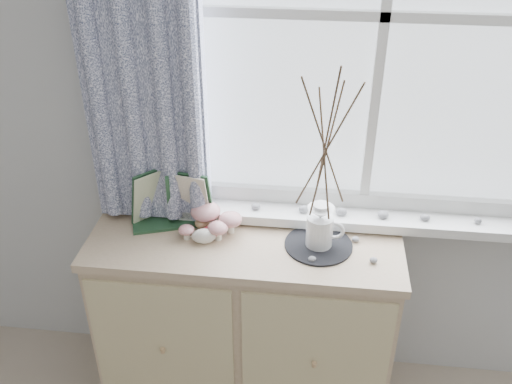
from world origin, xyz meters
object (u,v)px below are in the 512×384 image
toadstool_cluster (212,218)px  twig_pitcher (326,143)px  sideboard (245,322)px  botanical_book (168,201)px

toadstool_cluster → twig_pitcher: 0.55m
sideboard → botanical_book: 0.63m
sideboard → toadstool_cluster: toadstool_cluster is taller
botanical_book → toadstool_cluster: bearing=-20.3°
botanical_book → twig_pitcher: 0.66m
sideboard → toadstool_cluster: 0.51m
botanical_book → toadstool_cluster: botanical_book is taller
sideboard → twig_pitcher: 0.90m
botanical_book → twig_pitcher: size_ratio=0.47×
botanical_book → toadstool_cluster: 0.18m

